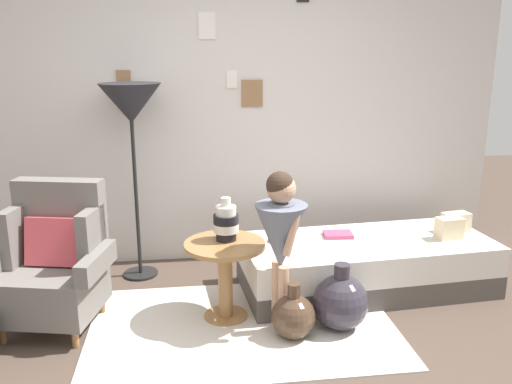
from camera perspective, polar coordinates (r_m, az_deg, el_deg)
ground_plane at (r=3.20m, az=-0.44°, el=-19.56°), size 12.00×12.00×0.00m
gallery_wall at (r=4.60m, az=-3.54°, el=8.59°), size 4.80×0.12×2.60m
rug at (r=3.72m, az=-1.46°, el=-14.12°), size 2.04×1.33×0.01m
armchair at (r=3.83m, az=-20.74°, el=-7.07°), size 0.84×0.71×0.97m
daybed at (r=4.26m, az=11.67°, el=-7.58°), size 1.96×0.94×0.40m
pillow_head at (r=4.56m, az=20.54°, el=-3.03°), size 0.23×0.15×0.15m
pillow_mid at (r=4.37m, az=19.91°, el=-3.64°), size 0.21×0.15×0.16m
side_table at (r=3.67m, az=-3.32°, el=-7.76°), size 0.55×0.55×0.55m
vase_striped at (r=3.63m, az=-3.22°, el=-3.24°), size 0.17×0.17×0.30m
floor_lamp at (r=4.24m, az=-13.20°, el=8.62°), size 0.48×0.48×1.56m
person_child at (r=3.43m, az=2.66°, el=-4.23°), size 0.34×0.34×1.08m
book_on_daybed at (r=4.22m, az=8.74°, el=-4.50°), size 0.23×0.18×0.03m
demijohn_near at (r=3.54m, az=3.99°, el=-13.06°), size 0.29×0.29×0.37m
demijohn_far at (r=3.66m, az=9.01°, el=-11.48°), size 0.37×0.37×0.46m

